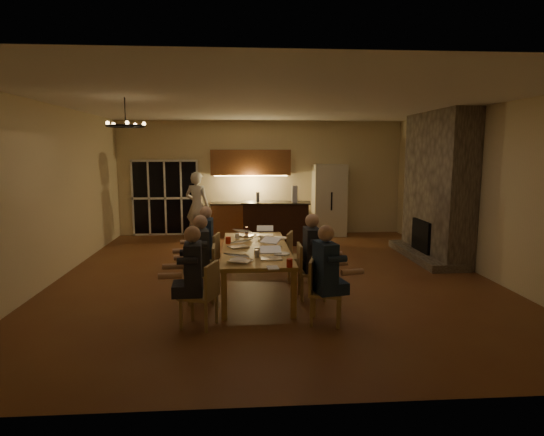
{
  "coord_description": "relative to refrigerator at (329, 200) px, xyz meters",
  "views": [
    {
      "loc": [
        -0.62,
        -8.41,
        2.35
      ],
      "look_at": [
        0.01,
        0.3,
        1.07
      ],
      "focal_mm": 30.0,
      "sensor_mm": 36.0,
      "label": 1
    }
  ],
  "objects": [
    {
      "name": "ceiling",
      "position": [
        -1.9,
        -4.15,
        2.22
      ],
      "size": [
        8.0,
        9.0,
        0.04
      ],
      "primitive_type": "cube",
      "color": "white",
      "rests_on": "back_wall"
    },
    {
      "name": "chair_right_far",
      "position": [
        -1.42,
        -4.52,
        -0.55
      ],
      "size": [
        0.55,
        0.55,
        0.89
      ],
      "primitive_type": null,
      "rotation": [
        0.0,
        0.0,
        1.28
      ],
      "color": "tan",
      "rests_on": "ground"
    },
    {
      "name": "fireplace",
      "position": [
        1.8,
        -2.95,
        0.6
      ],
      "size": [
        0.58,
        2.5,
        3.2
      ],
      "primitive_type": "cube",
      "color": "#74695B",
      "rests_on": "ground"
    },
    {
      "name": "redcup_near",
      "position": [
        -1.83,
        -6.42,
        -0.19
      ],
      "size": [
        0.08,
        0.08,
        0.12
      ],
      "primitive_type": "cylinder",
      "color": "red",
      "rests_on": "dining_table"
    },
    {
      "name": "standing_person",
      "position": [
        -3.65,
        -0.39,
        -0.09
      ],
      "size": [
        0.78,
        0.65,
        1.82
      ],
      "primitive_type": "imported",
      "rotation": [
        0.0,
        0.0,
        2.77
      ],
      "color": "silver",
      "rests_on": "ground"
    },
    {
      "name": "french_doors",
      "position": [
        -4.6,
        0.32,
        0.05
      ],
      "size": [
        1.86,
        0.08,
        2.1
      ],
      "primitive_type": "cube",
      "color": "black",
      "rests_on": "ground"
    },
    {
      "name": "chair_left_near",
      "position": [
        -3.08,
        -6.62,
        -0.55
      ],
      "size": [
        0.56,
        0.56,
        0.89
      ],
      "primitive_type": null,
      "rotation": [
        0.0,
        0.0,
        -1.91
      ],
      "color": "tan",
      "rests_on": "ground"
    },
    {
      "name": "refrigerator",
      "position": [
        0.0,
        0.0,
        0.0
      ],
      "size": [
        0.9,
        0.68,
        2.0
      ],
      "primitive_type": "cube",
      "color": "beige",
      "rests_on": "ground"
    },
    {
      "name": "person_right_near",
      "position": [
        -1.37,
        -6.68,
        -0.31
      ],
      "size": [
        0.71,
        0.71,
        1.38
      ],
      "primitive_type": null,
      "rotation": [
        0.0,
        0.0,
        1.77
      ],
      "color": "#1C2E47",
      "rests_on": "ground"
    },
    {
      "name": "chair_right_mid",
      "position": [
        -1.37,
        -5.55,
        -0.55
      ],
      "size": [
        0.44,
        0.44,
        0.89
      ],
      "primitive_type": null,
      "rotation": [
        0.0,
        0.0,
        1.56
      ],
      "color": "tan",
      "rests_on": "ground"
    },
    {
      "name": "laptop_f",
      "position": [
        -2.04,
        -3.98,
        -0.14
      ],
      "size": [
        0.34,
        0.3,
        0.23
      ],
      "primitive_type": null,
      "rotation": [
        0.0,
        0.0,
        -0.07
      ],
      "color": "silver",
      "rests_on": "dining_table"
    },
    {
      "name": "redcup_mid",
      "position": [
        -2.72,
        -4.71,
        -0.19
      ],
      "size": [
        0.09,
        0.09,
        0.12
      ],
      "primitive_type": "cylinder",
      "color": "red",
      "rests_on": "dining_table"
    },
    {
      "name": "person_left_near",
      "position": [
        -3.14,
        -6.61,
        -0.31
      ],
      "size": [
        0.63,
        0.63,
        1.38
      ],
      "primitive_type": null,
      "rotation": [
        0.0,
        0.0,
        -1.52
      ],
      "color": "#252630",
      "rests_on": "ground"
    },
    {
      "name": "bar_blender",
      "position": [
        -1.13,
        -1.23,
        0.29
      ],
      "size": [
        0.14,
        0.14,
        0.42
      ],
      "primitive_type": "cube",
      "rotation": [
        0.0,
        0.0,
        0.02
      ],
      "color": "silver",
      "rests_on": "bar_island"
    },
    {
      "name": "can_cola",
      "position": [
        -2.39,
        -3.7,
        -0.19
      ],
      "size": [
        0.07,
        0.07,
        0.12
      ],
      "primitive_type": "cylinder",
      "color": "#3F0F0C",
      "rests_on": "dining_table"
    },
    {
      "name": "person_left_mid",
      "position": [
        -3.12,
        -5.57,
        -0.31
      ],
      "size": [
        0.7,
        0.7,
        1.38
      ],
      "primitive_type": null,
      "rotation": [
        0.0,
        0.0,
        -1.39
      ],
      "color": "#33383D",
      "rests_on": "ground"
    },
    {
      "name": "person_left_far",
      "position": [
        -3.12,
        -4.44,
        -0.31
      ],
      "size": [
        0.62,
        0.62,
        1.38
      ],
      "primitive_type": null,
      "rotation": [
        0.0,
        0.0,
        -1.6
      ],
      "color": "#1C2E47",
      "rests_on": "ground"
    },
    {
      "name": "laptop_c",
      "position": [
        -2.54,
        -5.02,
        -0.14
      ],
      "size": [
        0.41,
        0.4,
        0.23
      ],
      "primitive_type": null,
      "rotation": [
        0.0,
        0.0,
        3.63
      ],
      "color": "silver",
      "rests_on": "dining_table"
    },
    {
      "name": "plate_far",
      "position": [
        -1.78,
        -4.3,
        -0.24
      ],
      "size": [
        0.28,
        0.28,
        0.02
      ],
      "primitive_type": "cylinder",
      "color": "white",
      "rests_on": "dining_table"
    },
    {
      "name": "can_silver",
      "position": [
        -2.26,
        -5.81,
        -0.19
      ],
      "size": [
        0.07,
        0.07,
        0.12
      ],
      "primitive_type": "cylinder",
      "color": "#B2B2B7",
      "rests_on": "dining_table"
    },
    {
      "name": "plate_near",
      "position": [
        -1.86,
        -5.62,
        -0.24
      ],
      "size": [
        0.25,
        0.25,
        0.02
      ],
      "primitive_type": "cylinder",
      "color": "white",
      "rests_on": "dining_table"
    },
    {
      "name": "laptop_a",
      "position": [
        -2.52,
        -6.05,
        -0.14
      ],
      "size": [
        0.41,
        0.39,
        0.23
      ],
      "primitive_type": null,
      "rotation": [
        0.0,
        0.0,
        2.71
      ],
      "color": "silver",
      "rests_on": "dining_table"
    },
    {
      "name": "right_wall",
      "position": [
        2.12,
        -4.15,
        0.6
      ],
      "size": [
        0.04,
        9.0,
        3.2
      ],
      "primitive_type": "cube",
      "color": "beige",
      "rests_on": "ground"
    },
    {
      "name": "chair_left_far",
      "position": [
        -3.13,
        -4.51,
        -0.55
      ],
      "size": [
        0.51,
        0.51,
        0.89
      ],
      "primitive_type": null,
      "rotation": [
        0.0,
        0.0,
        -1.74
      ],
      "color": "tan",
      "rests_on": "ground"
    },
    {
      "name": "laptop_b",
      "position": [
        -2.05,
        -5.92,
        -0.14
      ],
      "size": [
        0.33,
        0.29,
        0.23
      ],
      "primitive_type": null,
      "rotation": [
        0.0,
        0.0,
        0.02
      ],
      "color": "silver",
      "rests_on": "dining_table"
    },
    {
      "name": "laptop_e",
      "position": [
        -2.42,
        -4.01,
        -0.14
      ],
      "size": [
        0.41,
        0.39,
        0.23
      ],
      "primitive_type": null,
      "rotation": [
        0.0,
        0.0,
        2.71
      ],
      "color": "silver",
      "rests_on": "dining_table"
    },
    {
      "name": "bar_island",
      "position": [
        -1.58,
        -1.12,
        -0.46
      ],
      "size": [
        1.81,
        0.91,
        1.08
      ],
      "primitive_type": "cube",
      "rotation": [
        0.0,
        0.0,
        -0.13
      ],
      "color": "black",
      "rests_on": "ground"
    },
    {
      "name": "plate_left",
      "position": [
        -2.55,
        -5.96,
        -0.24
      ],
      "size": [
        0.26,
        0.26,
        0.02
      ],
      "primitive_type": "cylinder",
      "color": "white",
      "rests_on": "dining_table"
    },
    {
      "name": "kitchenette",
      "position": [
        -2.2,
        0.05,
        0.2
      ],
      "size": [
        2.24,
        0.68,
        2.4
      ],
      "primitive_type": null,
      "color": "brown",
      "rests_on": "ground"
    },
    {
      "name": "mug_back",
      "position": [
        -2.57,
        -4.26,
        -0.2
      ],
      "size": [
        0.08,
        0.08,
        0.1
      ],
      "primitive_type": "cylinder",
      "color": "white",
      "rests_on": "dining_table"
    },
    {
      "name": "back_wall",
      "position": [
        -1.9,
        0.37,
        0.6
      ],
      "size": [
        8.0,
        0.04,
        3.2
      ],
      "primitive_type": "cube",
      "color": "beige",
      "rests_on": "ground"
    },
    {
      "name": "laptop_d",
      "position": [
        -2.06,
        -5.16,
        -0.14
      ],
      "size": [
        0.42,
        0.41,
        0.23
      ],
      "primitive_type": null,
      "rotation": [
        0.0,
        0.0,
        -0.56
      ],
      "color": "silver",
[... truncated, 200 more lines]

